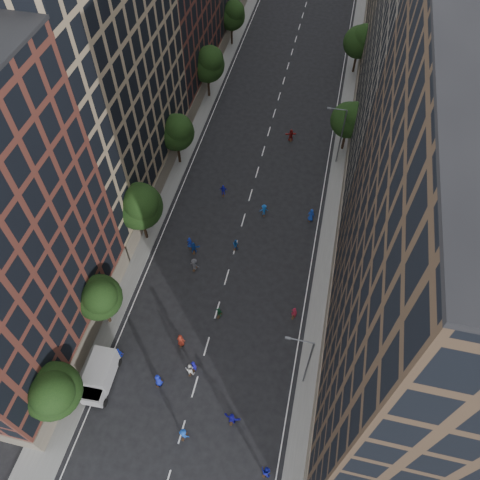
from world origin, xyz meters
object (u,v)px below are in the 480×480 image
(skater_0, at_px, (158,380))
(skater_1, at_px, (194,366))
(streetlamp_near, at_px, (306,360))
(skater_2, at_px, (266,471))
(cargo_van, at_px, (100,375))
(streetlamp_far, at_px, (340,134))

(skater_0, distance_m, skater_1, 3.77)
(skater_0, bearing_deg, streetlamp_near, -151.07)
(skater_2, bearing_deg, skater_0, -2.06)
(skater_2, bearing_deg, cargo_van, 8.44)
(streetlamp_near, relative_size, skater_2, 4.70)
(streetlamp_near, relative_size, skater_0, 4.68)
(streetlamp_near, xyz_separation_m, skater_1, (-10.93, -1.24, -4.28))
(cargo_van, height_order, skater_0, cargo_van)
(streetlamp_far, bearing_deg, skater_0, -110.91)
(skater_0, distance_m, skater_2, 13.37)
(streetlamp_near, distance_m, streetlamp_far, 33.00)
(skater_0, height_order, skater_1, skater_0)
(cargo_van, distance_m, skater_0, 5.84)
(cargo_van, height_order, skater_2, cargo_van)
(cargo_van, bearing_deg, streetlamp_far, 59.88)
(skater_0, bearing_deg, skater_1, -128.27)
(cargo_van, bearing_deg, skater_0, 7.41)
(skater_2, bearing_deg, streetlamp_far, -69.18)
(streetlamp_near, height_order, cargo_van, streetlamp_near)
(streetlamp_far, distance_m, skater_1, 36.19)
(skater_1, bearing_deg, skater_2, 151.91)
(streetlamp_far, distance_m, skater_0, 39.30)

